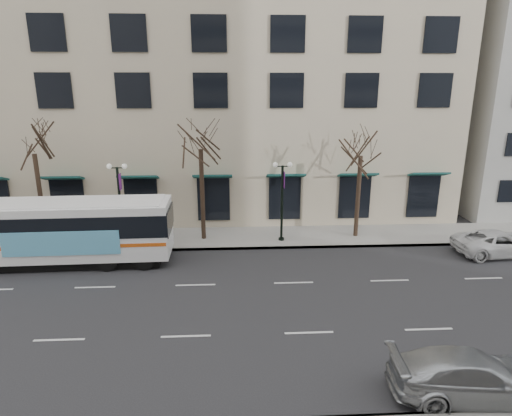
{
  "coord_description": "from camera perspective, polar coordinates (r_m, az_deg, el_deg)",
  "views": [
    {
      "loc": [
        2.05,
        -17.52,
        9.72
      ],
      "look_at": [
        3.07,
        2.35,
        4.0
      ],
      "focal_mm": 30.0,
      "sensor_mm": 36.0,
      "label": 1
    }
  ],
  "objects": [
    {
      "name": "ground",
      "position": [
        20.14,
        -8.63,
        -13.01
      ],
      "size": [
        160.0,
        160.0,
        0.0
      ],
      "primitive_type": "plane",
      "color": "black",
      "rests_on": "ground"
    },
    {
      "name": "sidewalk_far",
      "position": [
        28.37,
        3.21,
        -3.86
      ],
      "size": [
        80.0,
        4.0,
        0.15
      ],
      "primitive_type": "cube",
      "color": "gray",
      "rests_on": "ground"
    },
    {
      "name": "building_hotel",
      "position": [
        38.8,
        -9.46,
        19.21
      ],
      "size": [
        40.0,
        20.0,
        24.0
      ],
      "primitive_type": "cube",
      "color": "beige",
      "rests_on": "ground"
    },
    {
      "name": "tree_far_left",
      "position": [
        29.1,
        -27.69,
        8.27
      ],
      "size": [
        3.6,
        3.6,
        8.34
      ],
      "color": "black",
      "rests_on": "ground"
    },
    {
      "name": "tree_far_mid",
      "position": [
        26.55,
        -7.46,
        9.82
      ],
      "size": [
        3.6,
        3.6,
        8.55
      ],
      "color": "black",
      "rests_on": "ground"
    },
    {
      "name": "tree_far_right",
      "position": [
        27.69,
        13.93,
        8.74
      ],
      "size": [
        3.6,
        3.6,
        8.06
      ],
      "color": "black",
      "rests_on": "ground"
    },
    {
      "name": "lamp_post_left",
      "position": [
        27.51,
        -17.68,
        1.01
      ],
      "size": [
        1.22,
        0.45,
        5.21
      ],
      "color": "black",
      "rests_on": "ground"
    },
    {
      "name": "lamp_post_right",
      "position": [
        26.76,
        3.5,
        1.34
      ],
      "size": [
        1.22,
        0.45,
        5.21
      ],
      "color": "black",
      "rests_on": "ground"
    },
    {
      "name": "city_bus",
      "position": [
        26.34,
        -25.67,
        -2.7
      ],
      "size": [
        13.4,
        3.27,
        3.61
      ],
      "rotation": [
        0.0,
        0.0,
        0.03
      ],
      "color": "white",
      "rests_on": "ground"
    },
    {
      "name": "silver_car",
      "position": [
        16.27,
        26.76,
        -19.32
      ],
      "size": [
        5.33,
        2.45,
        1.51
      ],
      "primitive_type": "imported",
      "rotation": [
        0.0,
        0.0,
        1.51
      ],
      "color": "#A2A5A9",
      "rests_on": "ground"
    },
    {
      "name": "white_pickup",
      "position": [
        29.22,
        29.68,
        -4.07
      ],
      "size": [
        5.36,
        2.67,
        1.46
      ],
      "primitive_type": "imported",
      "rotation": [
        0.0,
        0.0,
        1.62
      ],
      "color": "silver",
      "rests_on": "ground"
    }
  ]
}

